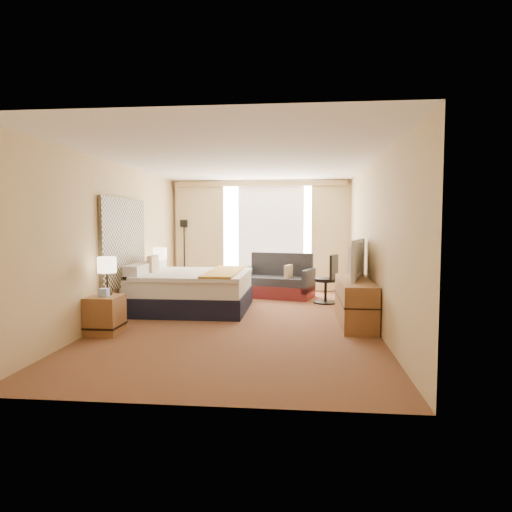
# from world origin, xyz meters

# --- Properties ---
(floor) EXTENTS (4.20, 7.00, 0.02)m
(floor) POSITION_xyz_m (0.00, 0.00, 0.00)
(floor) COLOR #4E1916
(floor) RESTS_ON ground
(ceiling) EXTENTS (4.20, 7.00, 0.02)m
(ceiling) POSITION_xyz_m (0.00, 0.00, 2.60)
(ceiling) COLOR silver
(ceiling) RESTS_ON wall_back
(wall_back) EXTENTS (4.20, 0.02, 2.60)m
(wall_back) POSITION_xyz_m (0.00, 3.50, 1.30)
(wall_back) COLOR tan
(wall_back) RESTS_ON ground
(wall_front) EXTENTS (4.20, 0.02, 2.60)m
(wall_front) POSITION_xyz_m (0.00, -3.50, 1.30)
(wall_front) COLOR tan
(wall_front) RESTS_ON ground
(wall_left) EXTENTS (0.02, 7.00, 2.60)m
(wall_left) POSITION_xyz_m (-2.10, 0.00, 1.30)
(wall_left) COLOR tan
(wall_left) RESTS_ON ground
(wall_right) EXTENTS (0.02, 7.00, 2.60)m
(wall_right) POSITION_xyz_m (2.10, 0.00, 1.30)
(wall_right) COLOR tan
(wall_right) RESTS_ON ground
(headboard) EXTENTS (0.06, 1.85, 1.50)m
(headboard) POSITION_xyz_m (-2.06, 0.20, 1.28)
(headboard) COLOR black
(headboard) RESTS_ON wall_left
(nightstand_left) EXTENTS (0.45, 0.52, 0.55)m
(nightstand_left) POSITION_xyz_m (-1.87, -1.05, 0.28)
(nightstand_left) COLOR #976537
(nightstand_left) RESTS_ON floor
(nightstand_right) EXTENTS (0.45, 0.52, 0.55)m
(nightstand_right) POSITION_xyz_m (-1.87, 1.45, 0.28)
(nightstand_right) COLOR #976537
(nightstand_right) RESTS_ON floor
(media_dresser) EXTENTS (0.50, 1.80, 0.70)m
(media_dresser) POSITION_xyz_m (1.83, 0.00, 0.35)
(media_dresser) COLOR #976537
(media_dresser) RESTS_ON floor
(window) EXTENTS (2.30, 0.02, 2.30)m
(window) POSITION_xyz_m (0.25, 3.47, 1.32)
(window) COLOR silver
(window) RESTS_ON wall_back
(curtains) EXTENTS (4.12, 0.19, 2.56)m
(curtains) POSITION_xyz_m (-0.00, 3.39, 1.41)
(curtains) COLOR beige
(curtains) RESTS_ON floor
(bed) EXTENTS (2.07, 1.90, 1.01)m
(bed) POSITION_xyz_m (-1.06, 0.85, 0.37)
(bed) COLOR black
(bed) RESTS_ON floor
(loveseat) EXTENTS (1.67, 1.17, 0.94)m
(loveseat) POSITION_xyz_m (0.47, 2.49, 0.31)
(loveseat) COLOR maroon
(loveseat) RESTS_ON floor
(floor_lamp) EXTENTS (0.21, 0.21, 1.68)m
(floor_lamp) POSITION_xyz_m (-1.82, 3.30, 1.18)
(floor_lamp) COLOR black
(floor_lamp) RESTS_ON floor
(desk_chair) EXTENTS (0.49, 0.49, 0.98)m
(desk_chair) POSITION_xyz_m (1.51, 1.78, 0.43)
(desk_chair) COLOR black
(desk_chair) RESTS_ON floor
(lamp_left) EXTENTS (0.27, 0.27, 0.57)m
(lamp_left) POSITION_xyz_m (-1.86, -0.98, 0.99)
(lamp_left) COLOR black
(lamp_left) RESTS_ON nightstand_left
(lamp_right) EXTENTS (0.27, 0.27, 0.56)m
(lamp_right) POSITION_xyz_m (-1.83, 1.44, 0.99)
(lamp_right) COLOR black
(lamp_right) RESTS_ON nightstand_right
(tissue_box) EXTENTS (0.13, 0.13, 0.12)m
(tissue_box) POSITION_xyz_m (-1.87, -1.08, 0.61)
(tissue_box) COLOR #9BB9F1
(tissue_box) RESTS_ON nightstand_left
(telephone) EXTENTS (0.21, 0.18, 0.07)m
(telephone) POSITION_xyz_m (-1.82, 1.59, 0.59)
(telephone) COLOR black
(telephone) RESTS_ON nightstand_right
(television) EXTENTS (0.43, 1.12, 0.64)m
(television) POSITION_xyz_m (1.78, 0.20, 1.02)
(television) COLOR black
(television) RESTS_ON media_dresser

